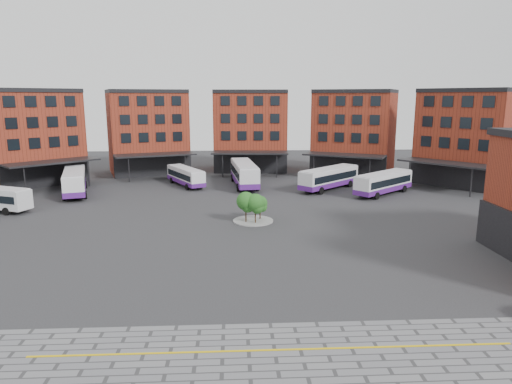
{
  "coord_description": "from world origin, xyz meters",
  "views": [
    {
      "loc": [
        -0.12,
        -36.07,
        13.28
      ],
      "look_at": [
        2.14,
        8.46,
        4.0
      ],
      "focal_mm": 32.0,
      "sensor_mm": 36.0,
      "label": 1
    }
  ],
  "objects_px": {
    "bus_b": "(75,181)",
    "bus_d": "(244,173)",
    "tree_island": "(253,205)",
    "bus_c": "(186,176)",
    "bus_e": "(329,178)",
    "bus_f": "(384,183)"
  },
  "relations": [
    {
      "from": "bus_b",
      "to": "bus_d",
      "type": "relative_size",
      "value": 0.95
    },
    {
      "from": "tree_island",
      "to": "bus_c",
      "type": "xyz_separation_m",
      "value": [
        -9.35,
        21.46,
        -0.46
      ]
    },
    {
      "from": "bus_e",
      "to": "bus_f",
      "type": "xyz_separation_m",
      "value": [
        6.84,
        -3.84,
        -0.07
      ]
    },
    {
      "from": "bus_b",
      "to": "bus_d",
      "type": "bearing_deg",
      "value": -5.57
    },
    {
      "from": "bus_b",
      "to": "bus_c",
      "type": "height_order",
      "value": "bus_b"
    },
    {
      "from": "tree_island",
      "to": "bus_b",
      "type": "relative_size",
      "value": 0.36
    },
    {
      "from": "bus_b",
      "to": "bus_c",
      "type": "xyz_separation_m",
      "value": [
        14.84,
        5.35,
        -0.33
      ]
    },
    {
      "from": "bus_c",
      "to": "bus_d",
      "type": "bearing_deg",
      "value": -32.01
    },
    {
      "from": "bus_d",
      "to": "bus_e",
      "type": "bearing_deg",
      "value": -21.02
    },
    {
      "from": "tree_island",
      "to": "bus_f",
      "type": "relative_size",
      "value": 0.44
    },
    {
      "from": "bus_b",
      "to": "bus_e",
      "type": "relative_size",
      "value": 1.21
    },
    {
      "from": "tree_island",
      "to": "bus_c",
      "type": "bearing_deg",
      "value": 113.55
    },
    {
      "from": "bus_f",
      "to": "bus_e",
      "type": "bearing_deg",
      "value": -159.1
    },
    {
      "from": "bus_d",
      "to": "bus_f",
      "type": "xyz_separation_m",
      "value": [
        19.19,
        -7.21,
        -0.27
      ]
    },
    {
      "from": "bus_e",
      "to": "bus_f",
      "type": "height_order",
      "value": "bus_e"
    },
    {
      "from": "tree_island",
      "to": "bus_f",
      "type": "height_order",
      "value": "tree_island"
    },
    {
      "from": "bus_b",
      "to": "bus_e",
      "type": "xyz_separation_m",
      "value": [
        36.15,
        1.38,
        -0.09
      ]
    },
    {
      "from": "bus_b",
      "to": "tree_island",
      "type": "bearing_deg",
      "value": -50.51
    },
    {
      "from": "tree_island",
      "to": "bus_e",
      "type": "xyz_separation_m",
      "value": [
        11.95,
        17.5,
        -0.23
      ]
    },
    {
      "from": "bus_c",
      "to": "tree_island",
      "type": "bearing_deg",
      "value": -94.63
    },
    {
      "from": "bus_e",
      "to": "bus_c",
      "type": "bearing_deg",
      "value": -143.27
    },
    {
      "from": "bus_d",
      "to": "bus_f",
      "type": "height_order",
      "value": "bus_d"
    }
  ]
}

